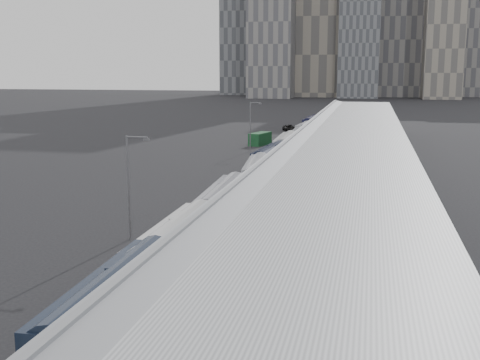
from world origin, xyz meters
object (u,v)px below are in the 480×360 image
(bus_6, at_px, (286,149))
(street_lamp_far, at_px, (251,123))
(bus_7, at_px, (300,140))
(shipping_container, at_px, (260,139))
(bus_3, at_px, (224,209))
(bus_1, at_px, (114,315))
(bus_4, at_px, (257,177))
(bus_5, at_px, (271,161))
(bus_8, at_px, (307,132))
(bus_2, at_px, (176,253))
(bus_9, at_px, (311,125))
(suv, at_px, (290,128))
(street_lamp_near, at_px, (130,180))

(bus_6, bearing_deg, street_lamp_far, 130.60)
(bus_7, bearing_deg, street_lamp_far, -141.47)
(shipping_container, bearing_deg, bus_3, -66.80)
(bus_1, distance_m, bus_4, 41.72)
(bus_5, bearing_deg, bus_8, 93.00)
(bus_2, xyz_separation_m, bus_4, (-0.22, 30.99, -0.12))
(bus_8, height_order, bus_9, bus_8)
(bus_1, xyz_separation_m, bus_4, (-0.45, 41.72, -0.14))
(suv, bearing_deg, bus_2, -109.13)
(bus_3, distance_m, bus_8, 70.99)
(bus_3, distance_m, street_lamp_far, 50.93)
(bus_4, bearing_deg, bus_5, 85.80)
(bus_1, bearing_deg, bus_2, 89.63)
(shipping_container, bearing_deg, suv, 101.86)
(bus_4, relative_size, bus_8, 1.02)
(bus_4, bearing_deg, bus_6, 84.07)
(bus_3, distance_m, bus_7, 56.70)
(shipping_container, xyz_separation_m, suv, (1.97, 27.40, -0.45))
(street_lamp_near, bearing_deg, bus_6, 82.59)
(street_lamp_near, relative_size, street_lamp_far, 1.02)
(bus_6, distance_m, bus_7, 14.45)
(bus_6, distance_m, shipping_container, 19.00)
(bus_7, bearing_deg, bus_3, -91.56)
(bus_8, bearing_deg, bus_1, -85.11)
(bus_1, distance_m, bus_6, 66.81)
(bus_2, distance_m, bus_4, 30.99)
(suv, bearing_deg, street_lamp_far, -115.13)
(bus_3, height_order, bus_6, bus_6)
(bus_9, xyz_separation_m, street_lamp_far, (-6.81, -35.55, 3.45))
(bus_9, height_order, street_lamp_near, street_lamp_near)
(bus_8, distance_m, street_lamp_near, 77.24)
(street_lamp_far, height_order, shipping_container, street_lamp_far)
(bus_1, distance_m, suv, 111.85)
(bus_8, bearing_deg, street_lamp_far, -105.12)
(bus_2, bearing_deg, bus_4, 90.08)
(bus_2, xyz_separation_m, shipping_container, (-7.67, 73.57, -0.50))
(bus_5, height_order, bus_6, bus_6)
(bus_7, bearing_deg, bus_6, -93.10)
(bus_2, relative_size, bus_9, 1.10)
(bus_9, bearing_deg, bus_2, -87.70)
(bus_2, height_order, bus_3, bus_2)
(bus_4, height_order, suv, bus_4)
(bus_5, height_order, street_lamp_near, street_lamp_near)
(bus_7, xyz_separation_m, street_lamp_near, (-6.73, -62.59, 3.50))
(bus_9, bearing_deg, suv, 167.43)
(bus_2, height_order, shipping_container, bus_2)
(bus_3, xyz_separation_m, bus_9, (-0.59, 85.84, -0.13))
(bus_3, relative_size, street_lamp_far, 1.56)
(bus_8, relative_size, bus_9, 1.01)
(bus_2, height_order, bus_9, bus_2)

